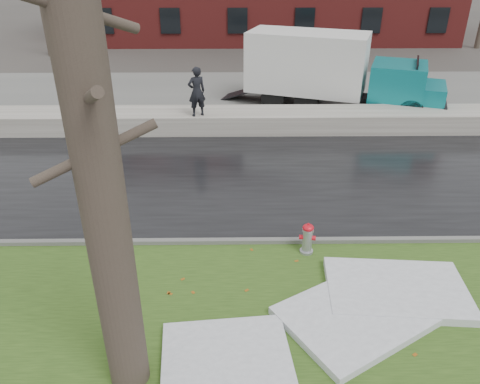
{
  "coord_description": "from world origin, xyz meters",
  "views": [
    {
      "loc": [
        -0.44,
        -8.29,
        6.43
      ],
      "look_at": [
        -0.31,
        1.79,
        1.0
      ],
      "focal_mm": 35.0,
      "sensor_mm": 36.0,
      "label": 1
    }
  ],
  "objects_px": {
    "fire_hydrant": "(307,237)",
    "tree": "(96,158)",
    "box_truck": "(330,70)",
    "worker": "(197,92)"
  },
  "relations": [
    {
      "from": "worker",
      "to": "tree",
      "type": "bearing_deg",
      "value": 64.49
    },
    {
      "from": "tree",
      "to": "box_truck",
      "type": "height_order",
      "value": "tree"
    },
    {
      "from": "box_truck",
      "to": "fire_hydrant",
      "type": "bearing_deg",
      "value": -82.58
    },
    {
      "from": "worker",
      "to": "box_truck",
      "type": "bearing_deg",
      "value": -173.38
    },
    {
      "from": "worker",
      "to": "fire_hydrant",
      "type": "bearing_deg",
      "value": 88.1
    },
    {
      "from": "fire_hydrant",
      "to": "box_truck",
      "type": "distance_m",
      "value": 11.04
    },
    {
      "from": "fire_hydrant",
      "to": "tree",
      "type": "relative_size",
      "value": 0.1
    },
    {
      "from": "box_truck",
      "to": "tree",
      "type": "bearing_deg",
      "value": -92.26
    },
    {
      "from": "tree",
      "to": "box_truck",
      "type": "xyz_separation_m",
      "value": [
        5.77,
        14.2,
        -2.35
      ]
    },
    {
      "from": "box_truck",
      "to": "worker",
      "type": "bearing_deg",
      "value": -130.09
    }
  ]
}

